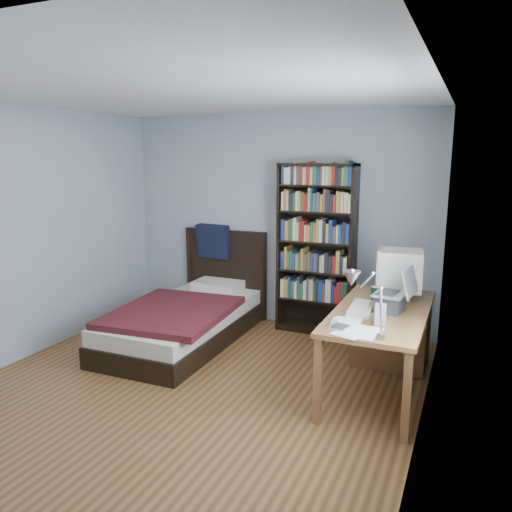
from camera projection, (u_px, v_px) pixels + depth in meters
name	position (u px, v px, depth m)	size (l,w,h in m)	color
room	(185.00, 251.00, 4.05)	(4.20, 4.24, 2.50)	brown
desk	(388.00, 329.00, 4.68)	(0.75, 1.58, 0.73)	brown
crt_monitor	(398.00, 270.00, 4.53)	(0.44, 0.40, 0.45)	beige
laptop	(393.00, 299.00, 4.15)	(0.35, 0.34, 0.38)	#2D2D30
desk_lamp	(357.00, 285.00, 3.19)	(0.22, 0.49, 0.58)	#99999E
keyboard	(361.00, 308.00, 4.21)	(0.18, 0.45, 0.03)	#B6AF98
speaker	(380.00, 315.00, 3.82)	(0.08, 0.08, 0.17)	gray
soda_can	(375.00, 294.00, 4.47)	(0.07, 0.07, 0.13)	#073318
mouse	(387.00, 298.00, 4.49)	(0.07, 0.12, 0.04)	silver
phone_silver	(342.00, 316.00, 4.03)	(0.05, 0.10, 0.02)	silver
phone_grey	(334.00, 323.00, 3.86)	(0.05, 0.10, 0.02)	gray
external_drive	(340.00, 328.00, 3.75)	(0.11, 0.11, 0.02)	gray
bookshelf	(316.00, 249.00, 5.64)	(0.87, 0.30, 1.93)	black
bed	(188.00, 317.00, 5.54)	(1.22, 2.14, 1.16)	black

